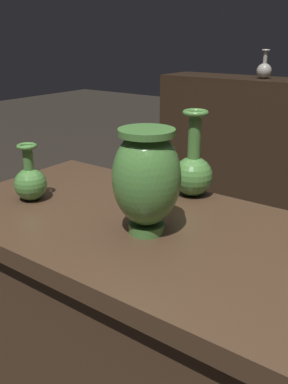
{
  "coord_description": "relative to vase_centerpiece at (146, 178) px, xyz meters",
  "views": [
    {
      "loc": [
        0.63,
        -0.85,
        1.29
      ],
      "look_at": [
        0.02,
        -0.02,
        0.9
      ],
      "focal_mm": 39.04,
      "sensor_mm": 36.0,
      "label": 1
    }
  ],
  "objects": [
    {
      "name": "vase_left_accent",
      "position": [
        -0.43,
        -0.03,
        -0.09
      ],
      "size": [
        0.1,
        0.1,
        0.18
      ],
      "color": "#477A38",
      "rests_on": "display_plinth"
    },
    {
      "name": "shelf_vase_left",
      "position": [
        -0.57,
        2.23,
        0.1
      ],
      "size": [
        0.11,
        0.11,
        0.2
      ],
      "color": "gray",
      "rests_on": "back_display_shelf"
    },
    {
      "name": "display_plinth",
      "position": [
        -0.05,
        0.04,
        -0.55
      ],
      "size": [
        1.2,
        0.64,
        0.8
      ],
      "color": "#422D1E",
      "rests_on": "ground_plane"
    },
    {
      "name": "vase_tall_behind",
      "position": [
        -0.04,
        0.31,
        -0.06
      ],
      "size": [
        0.13,
        0.13,
        0.27
      ],
      "color": "#477A38",
      "rests_on": "display_plinth"
    },
    {
      "name": "vase_centerpiece",
      "position": [
        0.0,
        0.0,
        0.0
      ],
      "size": [
        0.18,
        0.18,
        0.27
      ],
      "color": "#477A38",
      "rests_on": "display_plinth"
    }
  ]
}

